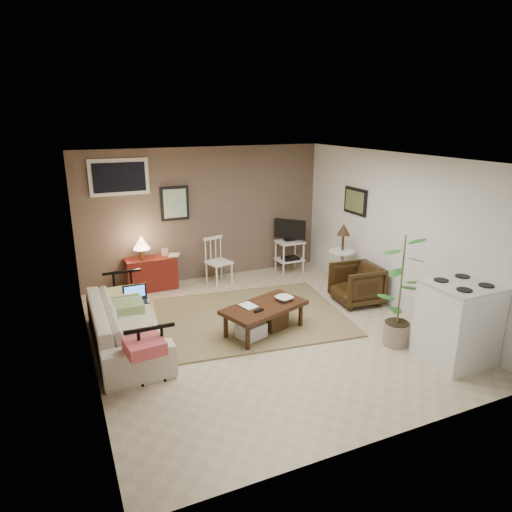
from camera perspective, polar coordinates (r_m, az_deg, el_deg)
name	(u,v)px	position (r m, az deg, el deg)	size (l,w,h in m)	color
floor	(262,331)	(6.52, 0.78, -9.40)	(5.00, 5.00, 0.00)	#C1B293
art_back	(175,203)	(8.13, -10.12, 6.50)	(0.50, 0.03, 0.60)	black
art_right	(355,201)	(8.00, 12.32, 6.72)	(0.03, 0.60, 0.45)	black
window	(119,177)	(7.89, -16.73, 9.42)	(0.96, 0.03, 0.60)	silver
rug	(251,316)	(6.94, -0.62, -7.55)	(2.72, 2.18, 0.03)	olive
coffee_table	(264,317)	(6.37, 0.98, -7.62)	(1.30, 0.95, 0.44)	#39190F
sofa	(125,317)	(6.20, -16.01, -7.37)	(2.11, 0.62, 0.82)	beige
sofa_pillows	(132,317)	(5.95, -15.25, -7.39)	(0.40, 2.00, 0.14)	beige
sofa_end_rails	(135,320)	(6.24, -14.86, -7.70)	(0.57, 2.10, 0.71)	black
laptop	(136,296)	(6.51, -14.81, -4.91)	(0.32, 0.24, 0.22)	black
red_console	(151,271)	(8.12, -13.03, -1.79)	(0.85, 0.38, 0.99)	maroon
spindle_chair	(218,262)	(8.20, -4.73, -0.79)	(0.47, 0.47, 0.84)	silver
tv_stand	(290,245)	(8.76, 4.26, 1.44)	(0.49, 0.49, 1.04)	silver
side_table	(342,249)	(7.92, 10.75, 0.84)	(0.44, 0.44, 1.18)	silver
armchair	(357,282)	(7.51, 12.45, -3.23)	(0.68, 0.64, 0.70)	black
potted_plant	(401,287)	(6.14, 17.64, -3.74)	(0.38, 0.38, 1.52)	gray
stove	(458,322)	(6.12, 23.92, -7.55)	(0.79, 0.73, 1.03)	white
bowl	(284,293)	(6.43, 3.55, -4.58)	(0.24, 0.06, 0.24)	#39190F
book_table	(243,300)	(6.16, -1.66, -5.49)	(0.18, 0.02, 0.25)	#39190F
book_console	(168,249)	(8.08, -10.91, 0.84)	(0.18, 0.02, 0.24)	#39190F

